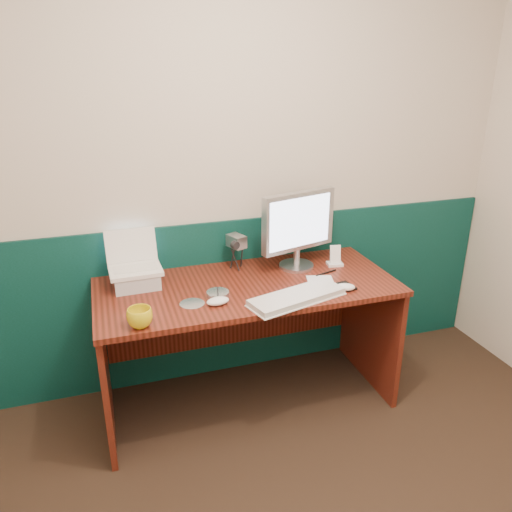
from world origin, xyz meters
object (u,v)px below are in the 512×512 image
object	(u,v)px
laptop	(134,252)
monitor	(297,229)
desk	(248,345)
keyboard	(297,298)
camcorder	(237,252)
mug	(140,318)

from	to	relation	value
laptop	monitor	bearing A→B (deg)	-2.90
desk	keyboard	bearing A→B (deg)	-54.92
monitor	keyboard	distance (m)	0.48
laptop	keyboard	size ratio (longest dim) A/B	0.54
monitor	camcorder	distance (m)	0.37
laptop	keyboard	world-z (taller)	laptop
desk	keyboard	distance (m)	0.50
keyboard	laptop	bearing A→B (deg)	135.52
desk	monitor	distance (m)	0.71
laptop	mug	xyz separation A→B (m)	(-0.02, -0.45, -0.15)
desk	monitor	xyz separation A→B (m)	(0.34, 0.14, 0.61)
mug	monitor	bearing A→B (deg)	24.75
keyboard	camcorder	size ratio (longest dim) A/B	2.52
monitor	keyboard	world-z (taller)	monitor
keyboard	mug	bearing A→B (deg)	166.78
desk	laptop	xyz separation A→B (m)	(-0.57, 0.16, 0.57)
camcorder	desk	bearing A→B (deg)	-113.14
monitor	keyboard	bearing A→B (deg)	-127.25
desk	camcorder	distance (m)	0.53
monitor	camcorder	bearing A→B (deg)	150.16
keyboard	camcorder	world-z (taller)	camcorder
keyboard	camcorder	xyz separation A→B (m)	(-0.18, 0.49, 0.08)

